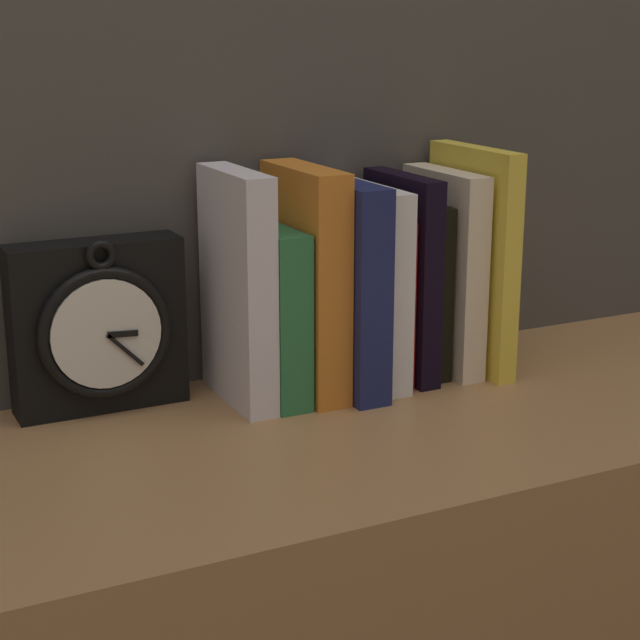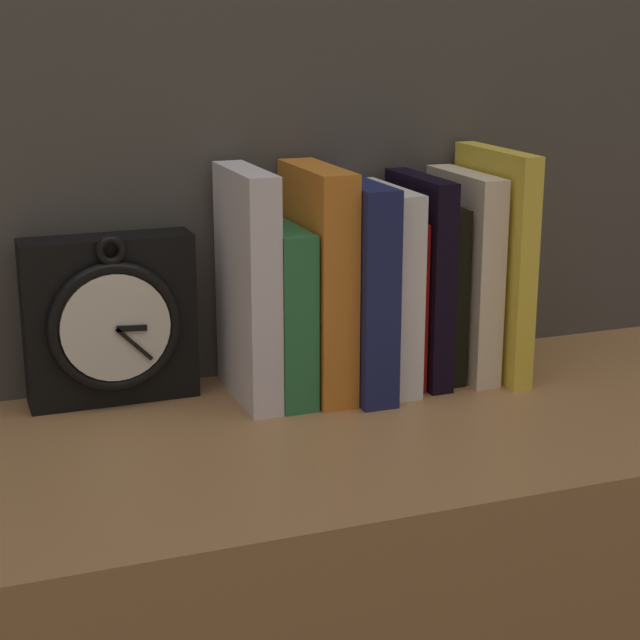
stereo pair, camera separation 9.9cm
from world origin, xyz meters
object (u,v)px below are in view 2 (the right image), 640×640
object	(u,v)px
clock	(111,320)
book_slot3_navy	(355,287)
book_slot2_orange	(317,281)
book_slot7_black	(436,289)
book_slot0_white	(248,286)
book_slot4_white	(385,286)
book_slot6_black	(419,278)
book_slot1_green	(280,311)
book_slot9_yellow	(493,262)
book_slot5_red	(399,298)
book_slot8_cream	(463,274)

from	to	relation	value
clock	book_slot3_navy	xyz separation A→B (m)	(0.25, -0.05, 0.02)
book_slot2_orange	clock	bearing A→B (deg)	168.84
book_slot7_black	book_slot0_white	bearing A→B (deg)	-178.05
book_slot3_navy	book_slot4_white	bearing A→B (deg)	11.01
book_slot3_navy	book_slot4_white	world-z (taller)	book_slot3_navy
clock	book_slot6_black	xyz separation A→B (m)	(0.33, -0.04, 0.02)
book_slot0_white	book_slot3_navy	size ratio (longest dim) A/B	1.07
book_slot1_green	book_slot9_yellow	world-z (taller)	book_slot9_yellow
book_slot3_navy	book_slot7_black	size ratio (longest dim) A/B	1.17
book_slot4_white	book_slot6_black	bearing A→B (deg)	4.19
book_slot7_black	book_slot5_red	bearing A→B (deg)	-178.81
clock	book_slot7_black	xyz separation A→B (m)	(0.35, -0.03, 0.01)
book_slot8_cream	book_slot9_yellow	world-z (taller)	book_slot9_yellow
clock	book_slot9_yellow	world-z (taller)	book_slot9_yellow
book_slot2_orange	book_slot3_navy	world-z (taller)	book_slot2_orange
book_slot2_orange	book_slot6_black	size ratio (longest dim) A/B	1.07
book_slot3_navy	book_slot7_black	xyz separation A→B (m)	(0.10, 0.02, -0.02)
book_slot6_black	book_slot7_black	world-z (taller)	book_slot6_black
book_slot5_red	book_slot8_cream	distance (m)	0.08
book_slot3_navy	book_slot4_white	size ratio (longest dim) A/B	1.04
book_slot3_navy	book_slot8_cream	distance (m)	0.13
book_slot3_navy	book_slot7_black	distance (m)	0.11
book_slot1_green	book_slot4_white	world-z (taller)	book_slot4_white
book_slot2_orange	book_slot4_white	distance (m)	0.08
book_slot2_orange	book_slot3_navy	bearing A→B (deg)	-9.61
book_slot7_black	book_slot9_yellow	world-z (taller)	book_slot9_yellow
book_slot6_black	book_slot9_yellow	world-z (taller)	book_slot9_yellow
clock	book_slot7_black	size ratio (longest dim) A/B	0.94
clock	book_slot8_cream	xyz separation A→B (m)	(0.38, -0.04, 0.03)
clock	book_slot5_red	xyz separation A→B (m)	(0.31, -0.03, 0.00)
book_slot2_orange	book_slot8_cream	bearing A→B (deg)	0.87
clock	book_slot1_green	xyz separation A→B (m)	(0.17, -0.04, 0.00)
book_slot2_orange	book_slot4_white	size ratio (longest dim) A/B	1.12
book_slot7_black	book_slot4_white	bearing A→B (deg)	-171.42
book_slot7_black	book_slot6_black	bearing A→B (deg)	-164.53
book_slot6_black	book_slot8_cream	world-z (taller)	book_slot8_cream
clock	book_slot4_white	xyz separation A→B (m)	(0.29, -0.04, 0.02)
book_slot2_orange	book_slot8_cream	world-z (taller)	book_slot2_orange
book_slot5_red	book_slot7_black	bearing A→B (deg)	1.19
book_slot2_orange	book_slot3_navy	size ratio (longest dim) A/B	1.07
book_slot0_white	book_slot1_green	distance (m)	0.05
book_slot0_white	book_slot8_cream	world-z (taller)	book_slot0_white
book_slot0_white	book_slot3_navy	distance (m)	0.12
book_slot0_white	book_slot1_green	size ratio (longest dim) A/B	1.33
book_slot4_white	book_slot6_black	xyz separation A→B (m)	(0.04, 0.00, 0.00)
book_slot1_green	book_slot3_navy	size ratio (longest dim) A/B	0.81
book_slot2_orange	book_slot8_cream	size ratio (longest dim) A/B	1.07
book_slot2_orange	book_slot7_black	xyz separation A→B (m)	(0.14, 0.01, -0.02)
book_slot4_white	book_slot8_cream	world-z (taller)	book_slot8_cream
book_slot8_cream	book_slot6_black	bearing A→B (deg)	178.78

